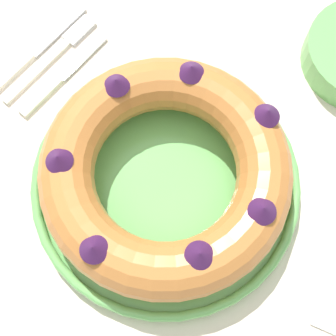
{
  "coord_description": "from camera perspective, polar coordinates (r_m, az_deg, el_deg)",
  "views": [
    {
      "loc": [
        0.14,
        -0.14,
        1.38
      ],
      "look_at": [
        0.02,
        0.0,
        0.83
      ],
      "focal_mm": 50.0,
      "sensor_mm": 36.0,
      "label": 1
    }
  ],
  "objects": [
    {
      "name": "ground_plane",
      "position": [
        1.39,
        -0.76,
        -11.08
      ],
      "size": [
        8.0,
        8.0,
        0.0
      ],
      "primitive_type": "plane",
      "color": "#4C4742"
    },
    {
      "name": "bundt_cake",
      "position": [
        0.58,
        0.0,
        0.02
      ],
      "size": [
        0.31,
        0.31,
        0.08
      ],
      "color": "#C67538",
      "rests_on": "serving_dish"
    },
    {
      "name": "serving_knife",
      "position": [
        0.75,
        -16.55,
        12.99
      ],
      "size": [
        0.02,
        0.2,
        0.01
      ],
      "rotation": [
        0.0,
        0.0,
        0.07
      ],
      "color": "white",
      "rests_on": "dining_table"
    },
    {
      "name": "serving_dish",
      "position": [
        0.62,
        -0.0,
        -1.42
      ],
      "size": [
        0.36,
        0.36,
        0.02
      ],
      "color": "#6BB760",
      "rests_on": "dining_table"
    },
    {
      "name": "fork",
      "position": [
        0.74,
        -13.51,
        13.45
      ],
      "size": [
        0.02,
        0.18,
        0.01
      ],
      "rotation": [
        0.0,
        0.0,
        -0.03
      ],
      "color": "white",
      "rests_on": "dining_table"
    },
    {
      "name": "dining_table",
      "position": [
        0.73,
        -1.43,
        -3.32
      ],
      "size": [
        1.41,
        1.02,
        0.77
      ],
      "color": "beige",
      "rests_on": "ground_plane"
    },
    {
      "name": "cake_knife",
      "position": [
        0.71,
        -13.27,
        10.5
      ],
      "size": [
        0.02,
        0.17,
        0.01
      ],
      "rotation": [
        0.0,
        0.0,
        0.06
      ],
      "color": "white",
      "rests_on": "dining_table"
    }
  ]
}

